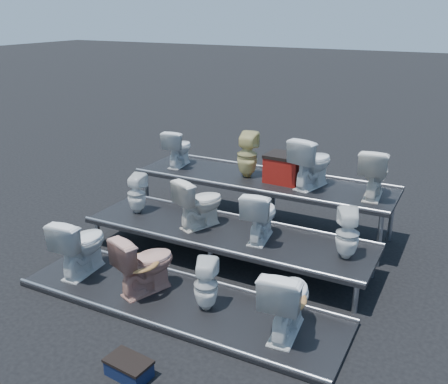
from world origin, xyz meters
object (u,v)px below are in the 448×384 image
at_px(toilet_10, 312,162).
at_px(toilet_5, 200,202).
at_px(toilet_3, 287,299).
at_px(toilet_9, 247,155).
at_px(red_crate, 284,170).
at_px(toilet_1, 145,263).
at_px(step_stool, 129,369).
at_px(toilet_7, 348,234).
at_px(toilet_8, 178,148).
at_px(toilet_4, 137,194).
at_px(toilet_0, 81,244).
at_px(toilet_2, 206,285).
at_px(toilet_11, 374,173).
at_px(toilet_6, 260,215).

bearing_deg(toilet_10, toilet_5, 61.74).
distance_m(toilet_3, toilet_9, 3.19).
bearing_deg(red_crate, toilet_3, -65.09).
distance_m(toilet_5, toilet_10, 1.84).
relative_size(toilet_1, step_stool, 1.81).
distance_m(toilet_7, red_crate, 1.93).
distance_m(toilet_1, red_crate, 2.82).
distance_m(toilet_7, step_stool, 3.08).
xyz_separation_m(toilet_3, toilet_8, (-3.01, 2.60, 0.70)).
xyz_separation_m(toilet_4, red_crate, (1.91, 1.33, 0.29)).
relative_size(toilet_0, toilet_2, 1.29).
distance_m(toilet_4, toilet_9, 1.88).
relative_size(toilet_11, step_stool, 1.67).
distance_m(toilet_0, toilet_2, 1.93).
bearing_deg(toilet_7, toilet_6, -21.66).
bearing_deg(toilet_0, toilet_4, -92.99).
distance_m(toilet_1, toilet_10, 3.00).
height_order(toilet_4, step_stool, toilet_4).
bearing_deg(step_stool, toilet_1, 124.99).
bearing_deg(toilet_0, toilet_9, -119.66).
height_order(toilet_2, toilet_4, toilet_4).
distance_m(toilet_9, toilet_11, 2.02).
bearing_deg(toilet_11, toilet_2, 58.81).
xyz_separation_m(toilet_7, toilet_10, (-0.92, 1.30, 0.47)).
bearing_deg(toilet_7, toilet_10, -76.38).
bearing_deg(step_stool, toilet_0, 149.45).
height_order(toilet_1, toilet_6, toilet_6).
bearing_deg(toilet_8, toilet_2, 122.45).
xyz_separation_m(toilet_4, toilet_8, (-0.05, 1.30, 0.41)).
distance_m(toilet_1, step_stool, 1.56).
bearing_deg(toilet_7, toilet_1, 8.95).
bearing_deg(toilet_7, red_crate, -65.86).
xyz_separation_m(toilet_10, toilet_11, (0.94, 0.00, -0.03)).
bearing_deg(step_stool, toilet_6, 90.14).
relative_size(toilet_1, toilet_9, 1.08).
bearing_deg(toilet_5, toilet_11, -125.49).
relative_size(toilet_6, step_stool, 1.64).
height_order(toilet_7, red_crate, red_crate).
xyz_separation_m(toilet_0, toilet_10, (2.33, 2.60, 0.78)).
bearing_deg(toilet_0, toilet_8, -92.49).
relative_size(toilet_6, toilet_7, 1.10).
relative_size(toilet_9, toilet_10, 0.93).
bearing_deg(toilet_1, toilet_7, -128.21).
bearing_deg(toilet_7, toilet_4, -21.66).
relative_size(toilet_2, toilet_7, 0.97).
bearing_deg(toilet_3, toilet_11, -102.13).
xyz_separation_m(toilet_2, toilet_6, (0.12, 1.30, 0.44)).
bearing_deg(toilet_5, toilet_3, 168.24).
height_order(toilet_8, toilet_9, toilet_9).
bearing_deg(toilet_9, toilet_8, -6.97).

